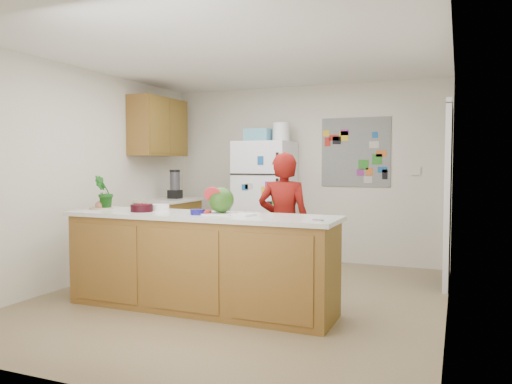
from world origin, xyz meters
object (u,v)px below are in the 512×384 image
at_px(refrigerator, 265,202).
at_px(person, 284,225).
at_px(cherry_bowl, 142,208).
at_px(watermelon, 221,200).

bearing_deg(refrigerator, person, -62.70).
xyz_separation_m(person, cherry_bowl, (-1.22, -0.78, 0.20)).
distance_m(watermelon, cherry_bowl, 0.84).
relative_size(person, cherry_bowl, 6.97).
relative_size(person, watermelon, 6.24).
bearing_deg(cherry_bowl, person, 32.80).
bearing_deg(watermelon, cherry_bowl, -174.15).
relative_size(refrigerator, cherry_bowl, 7.84).
height_order(person, cherry_bowl, person).
bearing_deg(cherry_bowl, refrigerator, 81.22).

